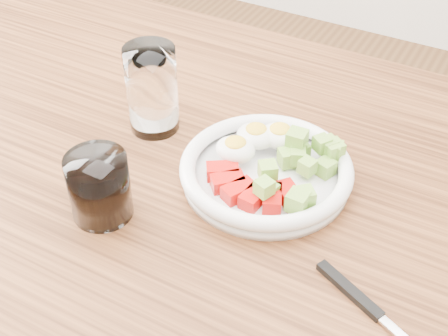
# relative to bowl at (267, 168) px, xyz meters

# --- Properties ---
(dining_table) EXTENTS (1.50, 0.90, 0.77)m
(dining_table) POSITION_rel_bowl_xyz_m (-0.04, -0.05, -0.12)
(dining_table) COLOR brown
(dining_table) RESTS_ON ground
(bowl) EXTENTS (0.24, 0.24, 0.06)m
(bowl) POSITION_rel_bowl_xyz_m (0.00, 0.00, 0.00)
(bowl) COLOR white
(bowl) RESTS_ON dining_table
(fork) EXTENTS (0.19, 0.10, 0.01)m
(fork) POSITION_rel_bowl_xyz_m (0.20, -0.15, -0.02)
(fork) COLOR black
(fork) RESTS_ON dining_table
(water_glass) EXTENTS (0.08, 0.08, 0.14)m
(water_glass) POSITION_rel_bowl_xyz_m (-0.21, 0.03, 0.05)
(water_glass) COLOR white
(water_glass) RESTS_ON dining_table
(coffee_glass) EXTENTS (0.08, 0.08, 0.09)m
(coffee_glass) POSITION_rel_bowl_xyz_m (-0.16, -0.16, 0.02)
(coffee_glass) COLOR white
(coffee_glass) RESTS_ON dining_table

